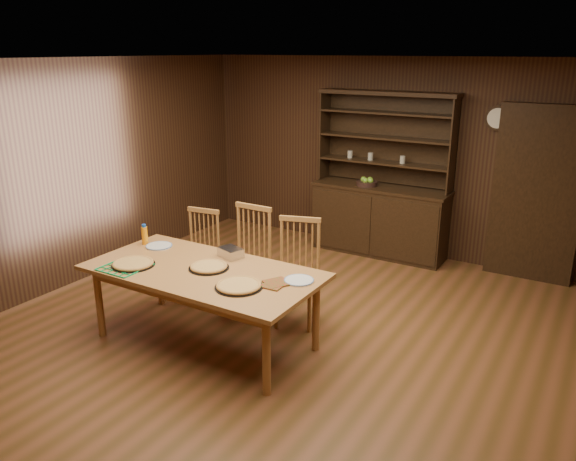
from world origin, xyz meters
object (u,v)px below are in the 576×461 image
Objects in this scene: dining_table at (203,276)px; chair_left at (201,251)px; chair_center at (249,256)px; chair_right at (298,268)px; china_hutch at (380,211)px; juice_bottle at (145,235)px.

chair_left reaches higher than dining_table.
chair_left is (-0.73, 0.84, -0.15)m from dining_table.
chair_left is at bearing -179.54° from chair_center.
chair_center is (-0.07, 0.83, -0.08)m from dining_table.
chair_right reaches higher than dining_table.
china_hutch is 2.62m from chair_left.
chair_left is 0.88× the size of chair_center.
chair_left is at bearing -116.87° from china_hutch.
juice_bottle is (-1.48, -0.62, 0.27)m from chair_right.
chair_right is at bearing 4.58° from chair_center.
china_hutch is at bearing 55.22° from chair_left.
chair_right is (0.06, -2.31, -0.02)m from china_hutch.
dining_table is 2.02× the size of chair_right.
china_hutch is at bearing 78.69° from chair_center.
chair_right is 5.02× the size of juice_bottle.
chair_left is 4.63× the size of juice_bottle.
chair_center reaches higher than juice_bottle.
chair_left reaches higher than juice_bottle.
juice_bottle is (-0.96, 0.24, 0.17)m from dining_table.
china_hutch is 2.41m from chair_center.
chair_center is at bearing 33.20° from juice_bottle.
china_hutch reaches higher than chair_left.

